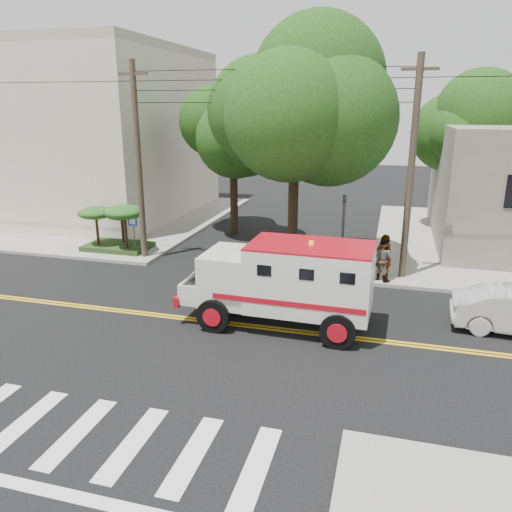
% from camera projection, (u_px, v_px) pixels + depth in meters
% --- Properties ---
extents(ground, '(100.00, 100.00, 0.00)m').
position_uv_depth(ground, '(211.00, 321.00, 17.04)').
color(ground, black).
rests_on(ground, ground).
extents(sidewalk_nw, '(17.00, 17.00, 0.15)m').
position_uv_depth(sidewalk_nw, '(90.00, 216.00, 32.91)').
color(sidewalk_nw, gray).
rests_on(sidewalk_nw, ground).
extents(building_left, '(16.00, 14.00, 10.00)m').
position_uv_depth(building_left, '(69.00, 136.00, 33.33)').
color(building_left, beige).
rests_on(building_left, sidewalk_nw).
extents(utility_pole_left, '(0.28, 0.28, 9.00)m').
position_uv_depth(utility_pole_left, '(139.00, 165.00, 22.70)').
color(utility_pole_left, '#382D23').
rests_on(utility_pole_left, ground).
extents(utility_pole_right, '(0.28, 0.28, 9.00)m').
position_uv_depth(utility_pole_right, '(411.00, 173.00, 19.86)').
color(utility_pole_right, '#382D23').
rests_on(utility_pole_right, ground).
extents(tree_main, '(6.08, 5.70, 9.85)m').
position_uv_depth(tree_main, '(305.00, 102.00, 20.20)').
color(tree_main, black).
rests_on(tree_main, ground).
extents(tree_left, '(4.48, 4.20, 7.70)m').
position_uv_depth(tree_left, '(238.00, 132.00, 26.94)').
color(tree_left, black).
rests_on(tree_left, ground).
extents(tree_right, '(4.80, 4.50, 8.20)m').
position_uv_depth(tree_right, '(457.00, 124.00, 27.59)').
color(tree_right, black).
rests_on(tree_right, ground).
extents(traffic_signal, '(0.15, 0.18, 3.60)m').
position_uv_depth(traffic_signal, '(343.00, 228.00, 20.60)').
color(traffic_signal, '#3F3F42').
rests_on(traffic_signal, ground).
extents(accessibility_sign, '(0.45, 0.10, 2.02)m').
position_uv_depth(accessibility_sign, '(134.00, 230.00, 23.92)').
color(accessibility_sign, '#3F3F42').
rests_on(accessibility_sign, ground).
extents(palm_planter, '(3.52, 2.63, 2.36)m').
position_uv_depth(palm_planter, '(115.00, 221.00, 24.57)').
color(palm_planter, '#1E3314').
rests_on(palm_planter, sidewalk_nw).
extents(armored_truck, '(6.38, 2.70, 2.87)m').
position_uv_depth(armored_truck, '(285.00, 279.00, 16.29)').
color(armored_truck, silver).
rests_on(armored_truck, ground).
extents(pedestrian_a, '(0.84, 0.70, 1.95)m').
position_uv_depth(pedestrian_a, '(383.00, 257.00, 20.39)').
color(pedestrian_a, gray).
rests_on(pedestrian_a, sidewalk_ne).
extents(pedestrian_b, '(1.11, 1.10, 1.80)m').
position_uv_depth(pedestrian_b, '(383.00, 259.00, 20.42)').
color(pedestrian_b, gray).
rests_on(pedestrian_b, sidewalk_ne).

